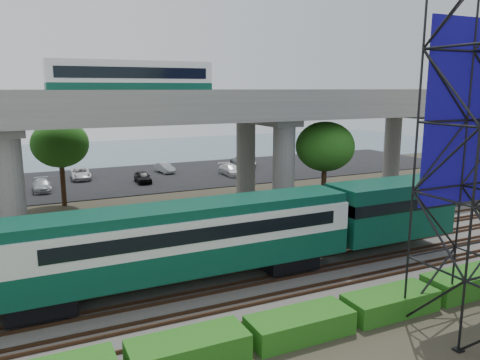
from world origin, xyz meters
TOP-DOWN VIEW (x-y plane):
  - ground at (0.00, 0.00)m, footprint 140.00×140.00m
  - ballast_bed at (0.00, 2.00)m, footprint 90.00×12.00m
  - service_road at (0.00, 10.50)m, footprint 90.00×5.00m
  - parking_lot at (0.00, 34.00)m, footprint 90.00×18.00m
  - harbor_water at (0.00, 56.00)m, footprint 140.00×40.00m
  - rail_tracks at (0.00, 2.00)m, footprint 90.00×9.52m
  - commuter_train at (-0.27, 2.00)m, footprint 29.30×3.06m
  - overpass at (-0.09, 16.00)m, footprint 80.00×12.00m
  - hedge_strip at (1.01, -4.30)m, footprint 34.60×1.80m
  - trees at (-4.67, 16.17)m, footprint 40.94×16.94m
  - suv at (-7.82, 10.99)m, footprint 5.44×3.27m
  - parked_cars at (2.32, 33.68)m, footprint 39.64×9.56m

SIDE VIEW (x-z plane):
  - ground at x=0.00m, z-range 0.00..0.00m
  - harbor_water at x=0.00m, z-range 0.00..0.03m
  - service_road at x=0.00m, z-range 0.00..0.08m
  - parking_lot at x=0.00m, z-range 0.00..0.08m
  - ballast_bed at x=0.00m, z-range 0.00..0.20m
  - rail_tracks at x=0.00m, z-range 0.20..0.36m
  - hedge_strip at x=1.01m, z-range -0.04..1.16m
  - parked_cars at x=2.32m, z-range 0.06..1.35m
  - suv at x=-7.82m, z-range 0.08..1.49m
  - commuter_train at x=-0.27m, z-range 0.73..5.03m
  - trees at x=-4.67m, z-range 1.73..9.42m
  - overpass at x=-0.09m, z-range 2.01..14.41m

